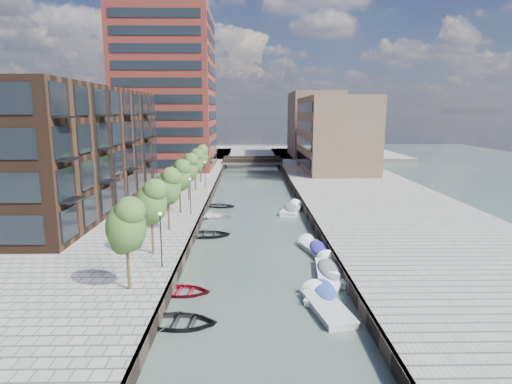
{
  "coord_description": "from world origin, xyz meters",
  "views": [
    {
      "loc": [
        -0.79,
        -22.01,
        12.24
      ],
      "look_at": [
        0.0,
        24.26,
        3.5
      ],
      "focal_mm": 30.0,
      "sensor_mm": 36.0,
      "label": 1
    }
  ],
  "objects_px": {
    "tree_0": "(126,224)",
    "motorboat_0": "(326,290)",
    "sloop_0": "(180,326)",
    "motorboat_3": "(317,249)",
    "tree_4": "(188,167)",
    "tree_6": "(200,156)",
    "tree_3": "(179,175)",
    "car": "(305,163)",
    "sloop_2": "(182,294)",
    "tree_5": "(195,161)",
    "sloop_3": "(211,218)",
    "bridge": "(252,161)",
    "sloop_4": "(220,207)",
    "tree_2": "(168,186)",
    "motorboat_4": "(292,209)",
    "motorboat_2": "(324,305)",
    "sloop_1": "(207,237)",
    "tree_1": "(151,201)",
    "motorboat_1": "(329,270)"
  },
  "relations": [
    {
      "from": "tree_0",
      "to": "sloop_0",
      "type": "height_order",
      "value": "tree_0"
    },
    {
      "from": "motorboat_4",
      "to": "tree_6",
      "type": "bearing_deg",
      "value": 128.94
    },
    {
      "from": "motorboat_0",
      "to": "motorboat_2",
      "type": "distance_m",
      "value": 2.15
    },
    {
      "from": "tree_0",
      "to": "motorboat_0",
      "type": "bearing_deg",
      "value": 6.05
    },
    {
      "from": "sloop_0",
      "to": "sloop_1",
      "type": "distance_m",
      "value": 17.94
    },
    {
      "from": "sloop_4",
      "to": "car",
      "type": "bearing_deg",
      "value": -11.59
    },
    {
      "from": "tree_6",
      "to": "motorboat_2",
      "type": "height_order",
      "value": "tree_6"
    },
    {
      "from": "tree_6",
      "to": "sloop_2",
      "type": "relative_size",
      "value": 1.47
    },
    {
      "from": "tree_2",
      "to": "tree_3",
      "type": "distance_m",
      "value": 7.0
    },
    {
      "from": "motorboat_1",
      "to": "tree_0",
      "type": "bearing_deg",
      "value": -159.88
    },
    {
      "from": "bridge",
      "to": "sloop_4",
      "type": "bearing_deg",
      "value": -96.58
    },
    {
      "from": "tree_1",
      "to": "tree_3",
      "type": "height_order",
      "value": "same"
    },
    {
      "from": "tree_5",
      "to": "tree_6",
      "type": "relative_size",
      "value": 1.0
    },
    {
      "from": "sloop_3",
      "to": "car",
      "type": "height_order",
      "value": "car"
    },
    {
      "from": "tree_3",
      "to": "car",
      "type": "height_order",
      "value": "tree_3"
    },
    {
      "from": "tree_3",
      "to": "tree_6",
      "type": "height_order",
      "value": "same"
    },
    {
      "from": "sloop_0",
      "to": "motorboat_3",
      "type": "relative_size",
      "value": 0.79
    },
    {
      "from": "tree_3",
      "to": "bridge",
      "type": "bearing_deg",
      "value": 79.75
    },
    {
      "from": "sloop_1",
      "to": "motorboat_4",
      "type": "xyz_separation_m",
      "value": [
        9.51,
        10.88,
        0.23
      ]
    },
    {
      "from": "sloop_0",
      "to": "sloop_2",
      "type": "distance_m",
      "value": 4.47
    },
    {
      "from": "sloop_2",
      "to": "motorboat_0",
      "type": "xyz_separation_m",
      "value": [
        9.88,
        -0.06,
        0.19
      ]
    },
    {
      "from": "motorboat_1",
      "to": "sloop_1",
      "type": "bearing_deg",
      "value": 136.3
    },
    {
      "from": "tree_2",
      "to": "sloop_0",
      "type": "relative_size",
      "value": 1.33
    },
    {
      "from": "motorboat_4",
      "to": "tree_2",
      "type": "bearing_deg",
      "value": -137.88
    },
    {
      "from": "motorboat_3",
      "to": "tree_6",
      "type": "bearing_deg",
      "value": 113.34
    },
    {
      "from": "tree_6",
      "to": "motorboat_1",
      "type": "bearing_deg",
      "value": -69.39
    },
    {
      "from": "motorboat_3",
      "to": "tree_3",
      "type": "bearing_deg",
      "value": 141.7
    },
    {
      "from": "tree_4",
      "to": "tree_6",
      "type": "height_order",
      "value": "same"
    },
    {
      "from": "tree_3",
      "to": "motorboat_3",
      "type": "bearing_deg",
      "value": -38.3
    },
    {
      "from": "bridge",
      "to": "sloop_4",
      "type": "height_order",
      "value": "bridge"
    },
    {
      "from": "sloop_1",
      "to": "sloop_0",
      "type": "bearing_deg",
      "value": -179.59
    },
    {
      "from": "sloop_0",
      "to": "sloop_3",
      "type": "bearing_deg",
      "value": 5.88
    },
    {
      "from": "car",
      "to": "tree_1",
      "type": "bearing_deg",
      "value": -125.95
    },
    {
      "from": "bridge",
      "to": "sloop_1",
      "type": "xyz_separation_m",
      "value": [
        -4.94,
        -53.06,
        -1.39
      ]
    },
    {
      "from": "motorboat_0",
      "to": "car",
      "type": "bearing_deg",
      "value": 84.02
    },
    {
      "from": "motorboat_4",
      "to": "car",
      "type": "xyz_separation_m",
      "value": [
        6.29,
        36.43,
        1.5
      ]
    },
    {
      "from": "tree_5",
      "to": "sloop_2",
      "type": "relative_size",
      "value": 1.47
    },
    {
      "from": "sloop_3",
      "to": "sloop_4",
      "type": "bearing_deg",
      "value": 3.81
    },
    {
      "from": "motorboat_1",
      "to": "motorboat_0",
      "type": "bearing_deg",
      "value": -103.61
    },
    {
      "from": "tree_4",
      "to": "motorboat_0",
      "type": "relative_size",
      "value": 1.21
    },
    {
      "from": "sloop_0",
      "to": "motorboat_0",
      "type": "relative_size",
      "value": 0.91
    },
    {
      "from": "tree_4",
      "to": "tree_2",
      "type": "bearing_deg",
      "value": -90.0
    },
    {
      "from": "bridge",
      "to": "tree_2",
      "type": "height_order",
      "value": "tree_2"
    },
    {
      "from": "tree_3",
      "to": "sloop_0",
      "type": "relative_size",
      "value": 1.33
    },
    {
      "from": "sloop_2",
      "to": "motorboat_3",
      "type": "relative_size",
      "value": 0.71
    },
    {
      "from": "tree_5",
      "to": "sloop_4",
      "type": "height_order",
      "value": "tree_5"
    },
    {
      "from": "tree_0",
      "to": "sloop_1",
      "type": "height_order",
      "value": "tree_0"
    },
    {
      "from": "tree_1",
      "to": "motorboat_4",
      "type": "relative_size",
      "value": 0.98
    },
    {
      "from": "tree_6",
      "to": "motorboat_3",
      "type": "xyz_separation_m",
      "value": [
        13.75,
        -31.86,
        -5.09
      ]
    },
    {
      "from": "motorboat_4",
      "to": "car",
      "type": "distance_m",
      "value": 37.0
    }
  ]
}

